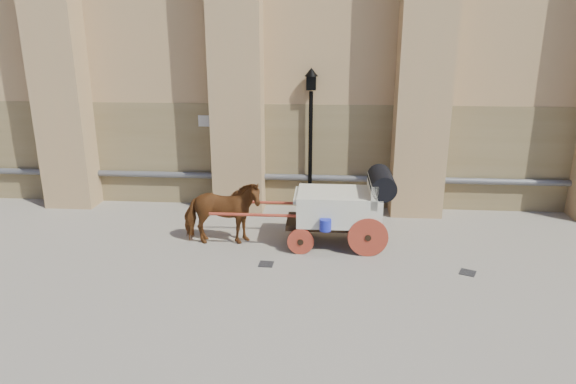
{
  "coord_description": "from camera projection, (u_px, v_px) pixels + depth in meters",
  "views": [
    {
      "loc": [
        1.51,
        -10.44,
        4.92
      ],
      "look_at": [
        0.6,
        1.05,
        1.33
      ],
      "focal_mm": 32.0,
      "sensor_mm": 36.0,
      "label": 1
    }
  ],
  "objects": [
    {
      "name": "carriage",
      "position": [
        345.0,
        205.0,
        12.15
      ],
      "size": [
        4.29,
        1.52,
        1.88
      ],
      "rotation": [
        0.0,
        0.0,
        0.0
      ],
      "color": "black",
      "rests_on": "ground"
    },
    {
      "name": "ground",
      "position": [
        258.0,
        262.0,
        11.51
      ],
      "size": [
        90.0,
        90.0,
        0.0
      ],
      "primitive_type": "plane",
      "color": "gray",
      "rests_on": "ground"
    },
    {
      "name": "drain_grate_far",
      "position": [
        468.0,
        273.0,
        10.98
      ],
      "size": [
        0.42,
        0.42,
        0.01
      ],
      "primitive_type": "cube",
      "rotation": [
        0.0,
        0.0,
        -0.43
      ],
      "color": "black",
      "rests_on": "ground"
    },
    {
      "name": "street_lamp",
      "position": [
        311.0,
        136.0,
        14.41
      ],
      "size": [
        0.38,
        0.38,
        4.01
      ],
      "color": "black",
      "rests_on": "ground"
    },
    {
      "name": "horse",
      "position": [
        222.0,
        213.0,
        12.25
      ],
      "size": [
        1.96,
        1.02,
        1.59
      ],
      "primitive_type": "imported",
      "rotation": [
        0.0,
        0.0,
        1.66
      ],
      "color": "brown",
      "rests_on": "ground"
    },
    {
      "name": "drain_grate_near",
      "position": [
        266.0,
        264.0,
        11.38
      ],
      "size": [
        0.34,
        0.34,
        0.01
      ],
      "primitive_type": "cube",
      "rotation": [
        0.0,
        0.0,
        -0.05
      ],
      "color": "black",
      "rests_on": "ground"
    }
  ]
}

